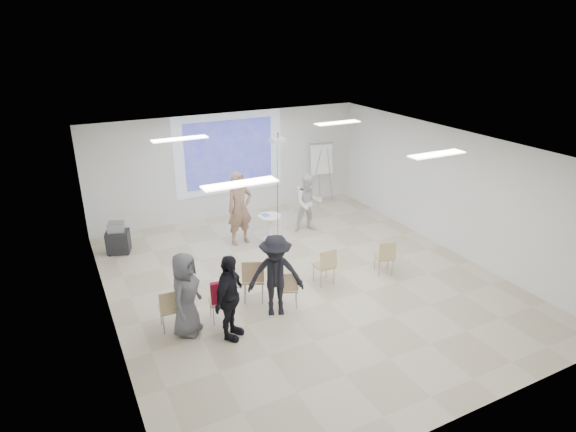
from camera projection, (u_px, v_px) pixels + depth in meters
name	position (u px, v px, depth m)	size (l,w,h in m)	color
floor	(304.00, 282.00, 10.63)	(8.00, 9.00, 0.10)	beige
ceiling	(306.00, 145.00, 9.48)	(8.00, 9.00, 0.10)	white
wall_back	(229.00, 165.00, 13.82)	(8.00, 0.10, 3.00)	silver
wall_left	(101.00, 257.00, 8.35)	(0.10, 9.00, 3.00)	silver
wall_right	(450.00, 190.00, 11.76)	(0.10, 9.00, 3.00)	silver
projection_halo	(229.00, 153.00, 13.64)	(3.20, 0.01, 2.30)	silver
projection_image	(229.00, 154.00, 13.63)	(2.60, 0.01, 1.90)	#3036A5
pedestal_table	(270.00, 226.00, 12.42)	(0.63, 0.63, 0.72)	white
player_left	(240.00, 204.00, 12.05)	(0.78, 0.53, 2.14)	#906D58
player_right	(308.00, 200.00, 12.90)	(0.84, 0.67, 1.74)	white
controller_left	(242.00, 187.00, 12.21)	(0.04, 0.11, 0.04)	silver
controller_right	(298.00, 188.00, 12.92)	(0.04, 0.12, 0.04)	white
chair_far_left	(170.00, 306.00, 8.72)	(0.42, 0.45, 0.84)	tan
chair_left_mid	(220.00, 299.00, 8.97)	(0.43, 0.46, 0.82)	tan
chair_left_inner	(253.00, 277.00, 9.63)	(0.60, 0.62, 0.94)	tan
chair_center	(289.00, 286.00, 9.45)	(0.51, 0.52, 0.80)	tan
chair_right_inner	(326.00, 264.00, 10.27)	(0.40, 0.43, 0.85)	tan
chair_right_far	(385.00, 255.00, 10.70)	(0.49, 0.51, 0.82)	tan
red_jacket	(223.00, 292.00, 8.77)	(0.44, 0.10, 0.42)	maroon
laptop	(253.00, 277.00, 9.74)	(0.35, 0.25, 0.03)	black
audience_left	(229.00, 292.00, 8.36)	(1.08, 0.65, 1.86)	black
audience_mid	(276.00, 270.00, 9.08)	(1.21, 0.66, 1.88)	black
audience_outer	(185.00, 290.00, 8.52)	(0.87, 0.57, 1.78)	#5E5E63
flipchart_easel	(322.00, 159.00, 14.76)	(0.82, 0.63, 1.92)	gray
av_cart	(118.00, 239.00, 11.78)	(0.64, 0.57, 0.80)	black
ceiling_projector	(278.00, 146.00, 10.89)	(0.30, 0.25, 3.00)	white
fluor_panel_nw	(180.00, 139.00, 10.32)	(1.20, 0.30, 0.02)	white
fluor_panel_ne	(338.00, 123.00, 12.00)	(1.20, 0.30, 0.02)	white
fluor_panel_sw	(240.00, 184.00, 7.43)	(1.20, 0.30, 0.02)	white
fluor_panel_se	(437.00, 154.00, 9.11)	(1.20, 0.30, 0.02)	white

